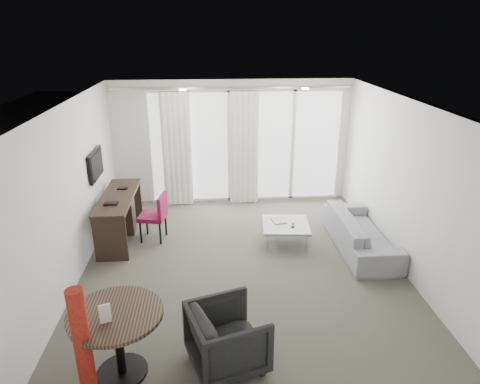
{
  "coord_description": "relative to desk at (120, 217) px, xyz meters",
  "views": [
    {
      "loc": [
        -0.47,
        -5.8,
        3.6
      ],
      "look_at": [
        0.0,
        0.6,
        1.1
      ],
      "focal_mm": 32.0,
      "sensor_mm": 36.0,
      "label": 1
    }
  ],
  "objects": [
    {
      "name": "floor",
      "position": [
        2.1,
        -1.28,
        -0.41
      ],
      "size": [
        5.0,
        6.0,
        0.0
      ],
      "primitive_type": "cube",
      "color": "#4D4A41",
      "rests_on": "ground"
    },
    {
      "name": "ceiling",
      "position": [
        2.1,
        -1.28,
        2.19
      ],
      "size": [
        5.0,
        6.0,
        0.0
      ],
      "primitive_type": "cube",
      "color": "white",
      "rests_on": "ground"
    },
    {
      "name": "wall_left",
      "position": [
        -0.4,
        -1.28,
        0.89
      ],
      "size": [
        0.0,
        6.0,
        2.6
      ],
      "primitive_type": "cube",
      "color": "silver",
      "rests_on": "ground"
    },
    {
      "name": "wall_right",
      "position": [
        4.6,
        -1.28,
        0.89
      ],
      "size": [
        0.0,
        6.0,
        2.6
      ],
      "primitive_type": "cube",
      "color": "silver",
      "rests_on": "ground"
    },
    {
      "name": "wall_front",
      "position": [
        2.1,
        -4.28,
        0.89
      ],
      "size": [
        5.0,
        0.0,
        2.6
      ],
      "primitive_type": "cube",
      "color": "silver",
      "rests_on": "ground"
    },
    {
      "name": "window_panel",
      "position": [
        2.4,
        1.7,
        0.79
      ],
      "size": [
        4.0,
        0.02,
        2.38
      ],
      "primitive_type": null,
      "color": "white",
      "rests_on": "ground"
    },
    {
      "name": "window_frame",
      "position": [
        2.4,
        1.69,
        0.79
      ],
      "size": [
        4.1,
        0.06,
        2.44
      ],
      "primitive_type": null,
      "color": "white",
      "rests_on": "ground"
    },
    {
      "name": "curtain_left",
      "position": [
        0.95,
        1.54,
        0.79
      ],
      "size": [
        0.6,
        0.2,
        2.38
      ],
      "primitive_type": null,
      "color": "white",
      "rests_on": "ground"
    },
    {
      "name": "curtain_right",
      "position": [
        2.35,
        1.54,
        0.79
      ],
      "size": [
        0.6,
        0.2,
        2.38
      ],
      "primitive_type": null,
      "color": "white",
      "rests_on": "ground"
    },
    {
      "name": "curtain_track",
      "position": [
        2.1,
        1.54,
        2.04
      ],
      "size": [
        4.8,
        0.04,
        0.04
      ],
      "primitive_type": null,
      "color": "#B2B2B7",
      "rests_on": "ceiling"
    },
    {
      "name": "downlight_a",
      "position": [
        1.2,
        0.32,
        2.18
      ],
      "size": [
        0.12,
        0.12,
        0.02
      ],
      "primitive_type": "cylinder",
      "color": "#FFE0B2",
      "rests_on": "ceiling"
    },
    {
      "name": "downlight_b",
      "position": [
        3.3,
        0.32,
        2.18
      ],
      "size": [
        0.12,
        0.12,
        0.02
      ],
      "primitive_type": "cylinder",
      "color": "#FFE0B2",
      "rests_on": "ceiling"
    },
    {
      "name": "desk",
      "position": [
        0.0,
        0.0,
        0.0
      ],
      "size": [
        0.55,
        1.76,
        0.82
      ],
      "primitive_type": null,
      "color": "black",
      "rests_on": "floor"
    },
    {
      "name": "tv",
      "position": [
        -0.35,
        0.17,
        0.94
      ],
      "size": [
        0.05,
        0.8,
        0.5
      ],
      "primitive_type": null,
      "color": "black",
      "rests_on": "wall_left"
    },
    {
      "name": "desk_chair",
      "position": [
        0.59,
        -0.08,
        0.02
      ],
      "size": [
        0.55,
        0.52,
        0.87
      ],
      "primitive_type": null,
      "rotation": [
        0.0,
        0.0,
        -0.19
      ],
      "color": "maroon",
      "rests_on": "floor"
    },
    {
      "name": "round_table",
      "position": [
        0.6,
        -3.29,
        -0.01
      ],
      "size": [
        1.26,
        1.26,
        0.8
      ],
      "primitive_type": null,
      "rotation": [
        0.0,
        0.0,
        -0.3
      ],
      "color": "#3A2A1E",
      "rests_on": "floor"
    },
    {
      "name": "menu_card",
      "position": [
        0.54,
        -3.44,
        0.31
      ],
      "size": [
        0.12,
        0.06,
        0.21
      ],
      "primitive_type": null,
      "rotation": [
        0.0,
        0.0,
        0.34
      ],
      "color": "white",
      "rests_on": "round_table"
    },
    {
      "name": "red_lamp",
      "position": [
        0.35,
        -3.65,
        0.26
      ],
      "size": [
        0.33,
        0.33,
        1.34
      ],
      "primitive_type": "cylinder",
      "rotation": [
        0.0,
        0.0,
        0.3
      ],
      "color": "maroon",
      "rests_on": "floor"
    },
    {
      "name": "tub_armchair",
      "position": [
        1.78,
        -3.24,
        -0.05
      ],
      "size": [
        1.01,
        1.0,
        0.73
      ],
      "primitive_type": "imported",
      "rotation": [
        0.0,
        0.0,
        1.89
      ],
      "color": "black",
      "rests_on": "floor"
    },
    {
      "name": "coffee_table",
      "position": [
        2.93,
        -0.38,
        -0.23
      ],
      "size": [
        0.87,
        0.87,
        0.36
      ],
      "primitive_type": null,
      "rotation": [
        0.0,
        0.0,
        -0.09
      ],
      "color": "gray",
      "rests_on": "floor"
    },
    {
      "name": "remote",
      "position": [
        3.04,
        -0.47,
        -0.05
      ],
      "size": [
        0.09,
        0.16,
        0.02
      ],
      "primitive_type": null,
      "rotation": [
        0.0,
        0.0,
        -0.25
      ],
      "color": "black",
      "rests_on": "coffee_table"
    },
    {
      "name": "magazine",
      "position": [
        2.82,
        -0.25,
        -0.05
      ],
      "size": [
        0.26,
        0.31,
        0.02
      ],
      "primitive_type": null,
      "rotation": [
        0.0,
        0.0,
        0.22
      ],
      "color": "gray",
      "rests_on": "coffee_table"
    },
    {
      "name": "sofa",
      "position": [
        4.18,
        -0.67,
        -0.11
      ],
      "size": [
        0.8,
        2.04,
        0.6
      ],
      "primitive_type": "imported",
      "rotation": [
        0.0,
        0.0,
        1.57
      ],
      "color": "gray",
      "rests_on": "floor"
    },
    {
      "name": "terrace_slab",
      "position": [
        2.4,
        3.22,
        -0.47
      ],
      "size": [
        5.6,
        3.0,
        0.12
      ],
      "primitive_type": "cube",
      "color": "#4D4D50",
      "rests_on": "ground"
    },
    {
      "name": "rattan_chair_a",
      "position": [
        3.49,
        3.35,
        -0.04
      ],
      "size": [
        0.52,
        0.52,
        0.75
      ],
      "primitive_type": null,
      "rotation": [
        0.0,
        0.0,
        0.02
      ],
      "color": "brown",
      "rests_on": "terrace_slab"
    },
    {
      "name": "rattan_chair_b",
      "position": [
        4.38,
        3.24,
        0.03
      ],
      "size": [
        0.73,
        0.73,
        0.89
      ],
      "primitive_type": null,
      "rotation": [
        0.0,
        0.0,
        -0.25
      ],
      "color": "brown",
      "rests_on": "terrace_slab"
    },
    {
      "name": "rattan_table",
      "position": [
        3.64,
        3.34,
        -0.15
      ],
      "size": [
        0.61,
        0.61,
        0.53
      ],
      "primitive_type": null,
      "rotation": [
        0.0,
        0.0,
        -0.17
      ],
      "color": "brown",
      "rests_on": "terrace_slab"
    },
    {
      "name": "balustrade",
      "position": [
        2.4,
        4.67,
        0.09
      ],
      "size": [
        5.5,
        0.06,
        1.05
      ],
      "primitive_type": null,
      "color": "#B2B2B7",
      "rests_on": "terrace_slab"
    }
  ]
}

